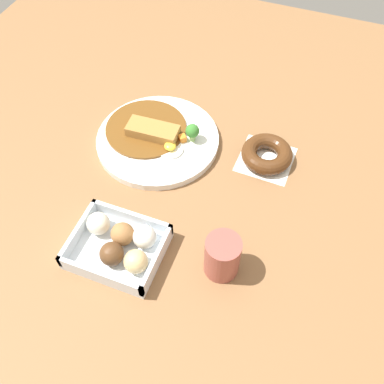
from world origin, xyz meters
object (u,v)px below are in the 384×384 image
curry_plate (157,138)px  chocolate_ring_donut (267,154)px  donut_box (120,245)px  coffee_mug (222,256)px

curry_plate → chocolate_ring_donut: 0.26m
curry_plate → chocolate_ring_donut: size_ratio=2.33×
curry_plate → donut_box: size_ratio=1.65×
curry_plate → chocolate_ring_donut: bearing=-171.9°
donut_box → coffee_mug: size_ratio=1.87×
curry_plate → donut_box: curry_plate is taller
donut_box → coffee_mug: bearing=-169.9°
donut_box → chocolate_ring_donut: size_ratio=1.41×
donut_box → chocolate_ring_donut: bearing=-121.8°
donut_box → chocolate_ring_donut: (-0.21, -0.33, -0.01)m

